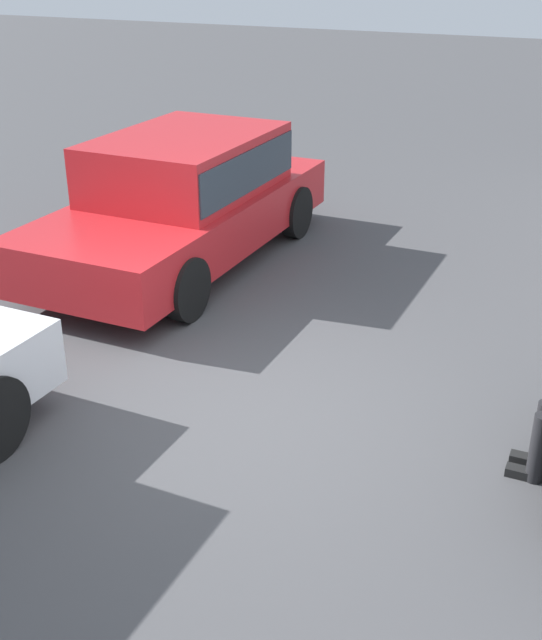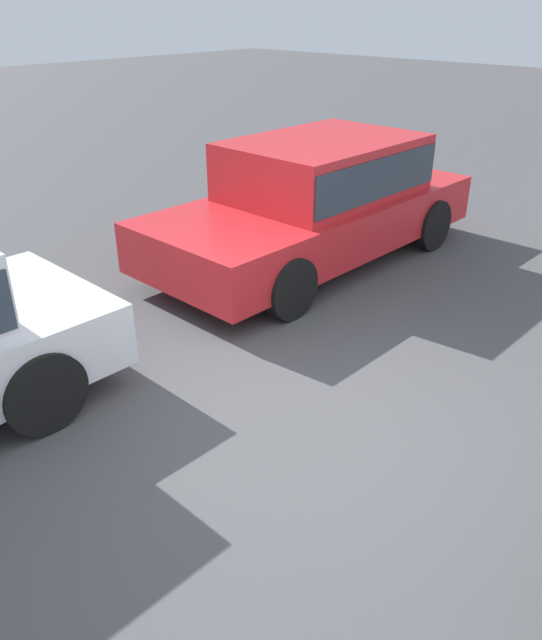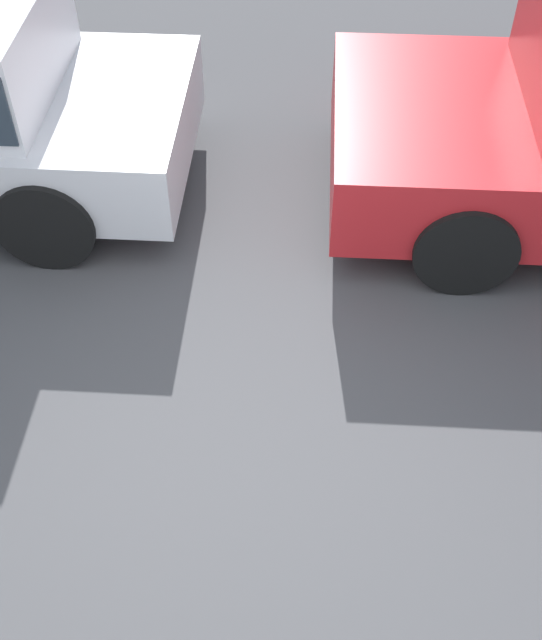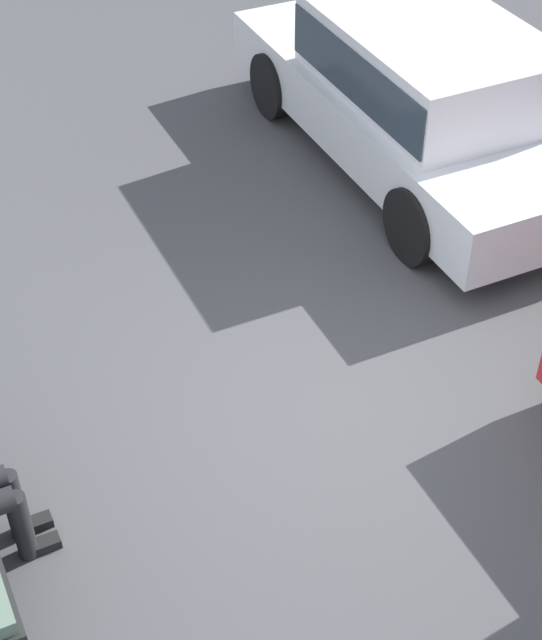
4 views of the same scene
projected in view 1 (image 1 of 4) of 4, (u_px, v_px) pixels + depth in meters
The scene contains 2 objects.
ground_plane at pixel (239, 413), 6.65m from camera, with size 60.00×60.00×0.00m, color #424244.
parked_car_near at pixel (184, 194), 9.51m from camera, with size 4.56×2.00×1.52m.
Camera 1 is at (5.06, 2.60, 3.55)m, focal length 45.00 mm.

